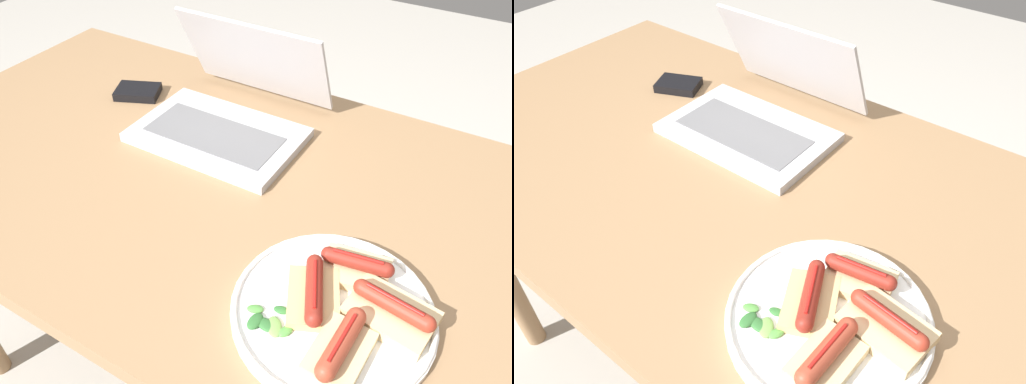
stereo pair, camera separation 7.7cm
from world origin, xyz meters
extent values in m
cube|color=#93704C|center=(0.00, 0.00, 0.71)|extent=(1.48, 0.74, 0.04)
cylinder|color=#93704C|center=(-0.66, 0.29, 0.35)|extent=(0.05, 0.05, 0.70)
cube|color=#B7B7BC|center=(-0.14, 0.10, 0.74)|extent=(0.32, 0.21, 0.02)
cube|color=slate|center=(-0.14, 0.09, 0.75)|extent=(0.26, 0.11, 0.00)
cube|color=#B7B7BC|center=(-0.14, 0.25, 0.84)|extent=(0.32, 0.09, 0.18)
cube|color=#0C1433|center=(-0.14, 0.24, 0.84)|extent=(0.29, 0.08, 0.16)
cylinder|color=white|center=(0.22, -0.17, 0.74)|extent=(0.27, 0.27, 0.01)
torus|color=white|center=(0.22, -0.17, 0.75)|extent=(0.27, 0.27, 0.01)
cube|color=#D6B784|center=(0.29, -0.14, 0.75)|extent=(0.12, 0.09, 0.02)
cylinder|color=maroon|center=(0.29, -0.14, 0.77)|extent=(0.09, 0.03, 0.02)
sphere|color=maroon|center=(0.33, -0.15, 0.77)|extent=(0.02, 0.02, 0.02)
sphere|color=maroon|center=(0.24, -0.14, 0.77)|extent=(0.02, 0.02, 0.02)
cylinder|color=red|center=(0.29, -0.14, 0.79)|extent=(0.08, 0.02, 0.01)
cube|color=tan|center=(0.19, -0.17, 0.75)|extent=(0.10, 0.12, 0.01)
cylinder|color=maroon|center=(0.19, -0.17, 0.77)|extent=(0.06, 0.09, 0.02)
sphere|color=maroon|center=(0.21, -0.21, 0.77)|extent=(0.02, 0.02, 0.02)
sphere|color=maroon|center=(0.17, -0.13, 0.77)|extent=(0.02, 0.02, 0.02)
cylinder|color=red|center=(0.19, -0.17, 0.78)|extent=(0.04, 0.07, 0.00)
cube|color=#D6B784|center=(0.22, -0.09, 0.75)|extent=(0.10, 0.08, 0.01)
cylinder|color=maroon|center=(0.22, -0.09, 0.77)|extent=(0.08, 0.03, 0.02)
sphere|color=maroon|center=(0.18, -0.10, 0.77)|extent=(0.02, 0.02, 0.02)
sphere|color=maroon|center=(0.26, -0.09, 0.77)|extent=(0.02, 0.02, 0.02)
cylinder|color=red|center=(0.22, -0.09, 0.78)|extent=(0.07, 0.02, 0.01)
cube|color=#D6B784|center=(0.25, -0.23, 0.75)|extent=(0.07, 0.09, 0.02)
cylinder|color=#9E3D28|center=(0.25, -0.23, 0.77)|extent=(0.03, 0.09, 0.02)
sphere|color=#9E3D28|center=(0.26, -0.18, 0.77)|extent=(0.02, 0.02, 0.02)
sphere|color=#9E3D28|center=(0.25, -0.27, 0.77)|extent=(0.02, 0.02, 0.02)
cylinder|color=red|center=(0.25, -0.23, 0.79)|extent=(0.01, 0.07, 0.00)
ellipsoid|color=#2D662D|center=(0.14, -0.24, 0.75)|extent=(0.02, 0.03, 0.01)
ellipsoid|color=#2D662D|center=(0.16, -0.23, 0.75)|extent=(0.03, 0.02, 0.01)
ellipsoid|color=#709E4C|center=(0.17, -0.23, 0.75)|extent=(0.03, 0.04, 0.01)
ellipsoid|color=#4C8E3D|center=(0.13, -0.22, 0.75)|extent=(0.03, 0.02, 0.01)
ellipsoid|color=#4C8E3D|center=(0.18, -0.23, 0.75)|extent=(0.02, 0.03, 0.01)
ellipsoid|color=#2D662D|center=(0.16, -0.20, 0.75)|extent=(0.02, 0.02, 0.01)
cube|color=black|center=(-0.39, 0.15, 0.74)|extent=(0.11, 0.10, 0.02)
camera|label=1|loc=(0.33, -0.56, 1.29)|focal=35.00mm
camera|label=2|loc=(0.40, -0.52, 1.29)|focal=35.00mm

